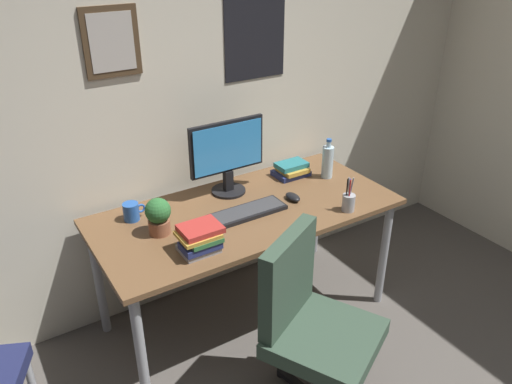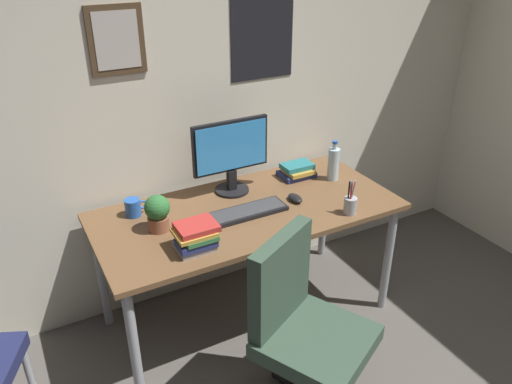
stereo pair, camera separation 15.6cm
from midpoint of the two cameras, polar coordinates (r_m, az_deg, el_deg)
name	(u,v)px [view 2 (the right image)]	position (r m, az deg, el deg)	size (l,w,h in m)	color
wall_back	(192,92)	(2.92, -5.66, 11.18)	(4.40, 0.10, 2.60)	beige
desk	(247,220)	(2.82, 0.62, -3.21)	(1.68, 0.78, 0.75)	brown
office_chair	(302,324)	(2.39, 7.16, -14.57)	(0.62, 0.62, 0.95)	#334738
monitor	(231,153)	(2.87, -1.30, 4.36)	(0.46, 0.20, 0.43)	black
keyboard	(248,211)	(2.73, 0.72, -2.23)	(0.43, 0.15, 0.03)	black
computer_mouse	(295,198)	(2.87, 5.99, -0.73)	(0.06, 0.11, 0.04)	black
water_bottle	(333,163)	(3.12, 10.16, 3.18)	(0.07, 0.07, 0.25)	silver
coffee_mug_near	(133,207)	(2.76, -12.13, -1.75)	(0.12, 0.08, 0.10)	#2659B2
potted_plant	(157,212)	(2.58, -9.38, -2.25)	(0.13, 0.13, 0.19)	brown
pen_cup	(350,205)	(2.77, 12.18, -1.43)	(0.07, 0.07, 0.20)	#9EA0A5
book_stack_left	(297,171)	(3.15, 6.08, 2.39)	(0.21, 0.16, 0.09)	navy
book_stack_right	(196,237)	(2.42, -4.96, -5.11)	(0.21, 0.17, 0.13)	gray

